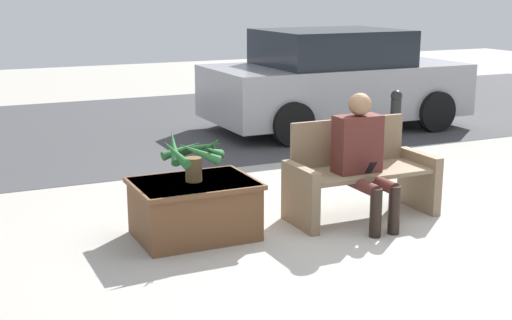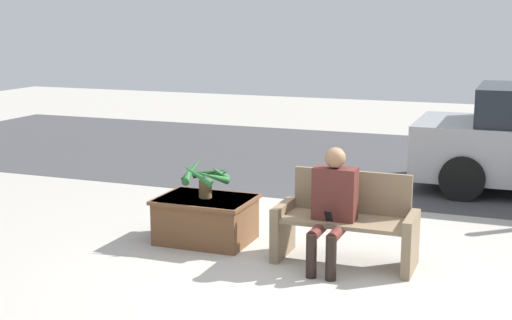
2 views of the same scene
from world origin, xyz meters
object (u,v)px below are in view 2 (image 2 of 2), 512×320
at_px(bench, 346,223).
at_px(planter_box, 206,218).
at_px(person_seated, 332,202).
at_px(potted_plant, 206,176).

xyz_separation_m(bench, planter_box, (-1.61, 0.10, -0.13)).
bearing_deg(person_seated, bench, 62.77).
bearing_deg(bench, planter_box, 176.50).
bearing_deg(person_seated, planter_box, 169.16).
distance_m(person_seated, planter_box, 1.58).
relative_size(bench, planter_box, 1.36).
relative_size(bench, person_seated, 1.18).
bearing_deg(planter_box, potted_plant, 15.54).
distance_m(bench, person_seated, 0.33).
height_order(planter_box, potted_plant, potted_plant).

